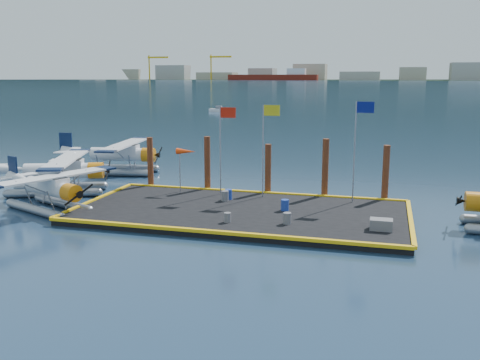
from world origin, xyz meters
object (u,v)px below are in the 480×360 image
Objects in this scene: seaplane_c at (121,156)px; flagpole_blue at (358,137)px; drum_5 at (228,194)px; drum_0 at (225,196)px; piling_1 at (207,165)px; piling_3 at (325,170)px; seaplane_b at (62,173)px; flagpole_red at (223,137)px; piling_2 at (268,171)px; piling_0 at (150,164)px; piling_4 at (386,175)px; crate at (381,225)px; drum_3 at (228,217)px; drum_1 at (287,218)px; seaplane_a at (51,190)px; windsock at (186,152)px; flagpole_yellow at (266,137)px; drum_2 at (285,205)px.

seaplane_c is 22.07m from flagpole_blue.
drum_0 is at bearing -101.09° from drum_5.
piling_1 is 8.50m from piling_3.
flagpole_red is at bearing 76.04° from seaplane_b.
flagpole_blue is at bearing -14.48° from piling_2.
flagpole_red is at bearing 110.05° from drum_0.
piling_3 reaches higher than piling_2.
drum_5 is at bearing -23.18° from piling_0.
crate is at bearing -90.80° from piling_4.
piling_0 is at bearing 173.99° from flagpole_blue.
piling_0 is (-8.54, 8.39, 1.33)m from drum_3.
drum_3 is (13.95, -14.02, -0.87)m from seaplane_c.
piling_0 is 0.95× the size of piling_1.
drum_1 is 9.16m from flagpole_red.
seaplane_a is at bearing -148.11° from flagpole_red.
drum_1 is 10.82m from piling_1.
piling_2 reaches higher than windsock.
flagpole_yellow is at bearing 74.87° from seaplane_b.
seaplane_b is 6.40m from piling_0.
crate is at bearing -74.38° from flagpole_blue.
flagpole_blue is 1.62× the size of piling_0.
seaplane_c is at bearing 133.89° from piling_0.
flagpole_red reaches higher than piling_1.
piling_0 is (-9.20, 1.60, -2.51)m from flagpole_yellow.
drum_2 is at bearing -139.77° from piling_4.
drum_1 reaches higher than drum_3.
drum_2 is at bearing 52.73° from drum_3.
drum_1 is at bearing -70.13° from piling_2.
piling_4 is (4.00, 0.00, -0.15)m from piling_3.
drum_0 is at bearing -28.61° from windsock.
piling_1 reaches higher than drum_0.
flagpole_blue is at bearing 39.62° from drum_2.
piling_1 is at bearing 143.41° from drum_2.
piling_1 reaches higher than piling_0.
seaplane_b is 8.18× the size of crate.
drum_0 is 0.17× the size of piling_4.
piling_2 is at bearing 81.04° from seaplane_b.
piling_3 is 4.00m from piling_4.
piling_1 is (9.92, -5.63, 0.55)m from seaplane_c.
piling_3 is at bearing 180.00° from piling_4.
drum_2 is 1.02× the size of drum_5.
piling_2 reaches higher than crate.
piling_1 is at bearing 85.62° from seaplane_b.
piling_4 is (13.53, 1.60, -1.23)m from windsock.
piling_2 reaches higher than drum_0.
flagpole_yellow is 9.67m from piling_0.
drum_0 is at bearing -141.22° from flagpole_yellow.
crate is (5.73, -2.73, -0.05)m from drum_2.
seaplane_a is 11.97m from drum_3.
seaplane_c is 8.46× the size of crate.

